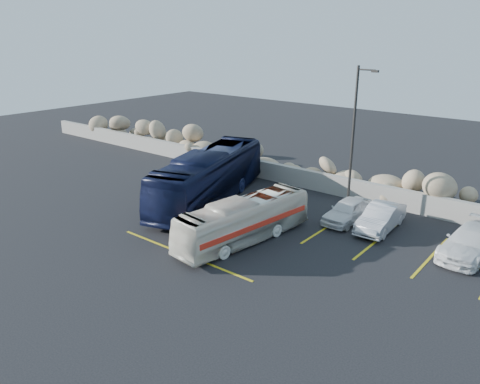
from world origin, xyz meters
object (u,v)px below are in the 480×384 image
Objects in this scene: lamppost at (354,138)px; car_b at (381,218)px; tour_coach at (209,176)px; car_a at (348,210)px; car_c at (470,242)px; vintage_bus at (244,220)px.

car_b is at bearing -23.75° from lamppost.
car_b is (9.69, 2.27, -0.88)m from tour_coach.
car_a is 0.92× the size of car_b.
lamppost is 8.56m from tour_coach.
car_c is at bearing -11.02° from lamppost.
vintage_bus is at bearing -145.77° from car_c.
car_a is at bearing -177.92° from car_c.
car_a is 6.14m from car_c.
tour_coach is (-7.41, -3.28, -2.77)m from lamppost.
car_a is at bearing -1.13° from tour_coach.
vintage_bus is 1.93× the size of car_b.
lamppost is 2.04× the size of car_b.
vintage_bus is (-2.31, -6.42, -3.24)m from lamppost.
lamppost is at bearing 154.03° from car_b.
lamppost is 0.73× the size of tour_coach.
tour_coach is 2.79× the size of car_b.
car_c is (14.01, 1.99, -0.88)m from tour_coach.
car_c is at bearing 37.35° from vintage_bus.
lamppost is 7.65m from car_c.
tour_coach is 2.46× the size of car_c.
vintage_bus is at bearing -48.55° from tour_coach.
vintage_bus is 0.69× the size of tour_coach.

